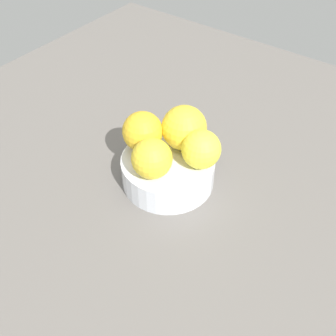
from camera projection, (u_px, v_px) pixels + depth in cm
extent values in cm
cube|color=#66605B|center=(168.00, 184.00, 71.45)|extent=(110.00, 110.00, 2.00)
cylinder|color=silver|center=(168.00, 179.00, 70.48)|extent=(9.66, 9.66, 0.80)
cylinder|color=silver|center=(168.00, 170.00, 69.07)|extent=(15.58, 15.58, 4.88)
sphere|color=yellow|center=(152.00, 159.00, 62.77)|extent=(6.41, 6.41, 6.41)
sphere|color=yellow|center=(182.00, 127.00, 67.59)|extent=(7.50, 7.50, 7.50)
sphere|color=yellow|center=(143.00, 131.00, 67.35)|extent=(6.72, 6.72, 6.72)
sphere|color=yellow|center=(201.00, 149.00, 64.40)|extent=(6.31, 6.31, 6.31)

